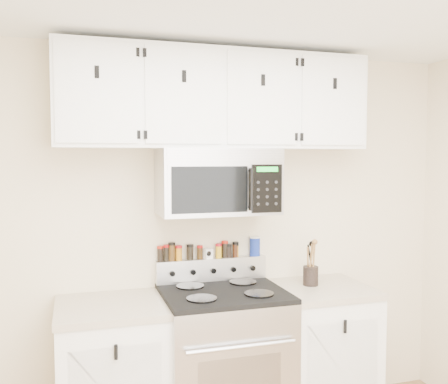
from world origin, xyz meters
The scene contains 20 objects.
back_wall centered at (0.00, 1.75, 1.25)m, with size 3.50×0.01×2.50m, color beige.
range centered at (0.00, 1.43, 0.49)m, with size 0.76×0.65×1.10m.
base_cabinet_left centered at (-0.69, 1.45, 0.46)m, with size 0.64×0.62×0.92m.
base_cabinet_right centered at (0.69, 1.45, 0.46)m, with size 0.64×0.62×0.92m.
microwave centered at (0.00, 1.55, 1.63)m, with size 0.76×0.44×0.42m.
upper_cabinets centered at (0.00, 1.58, 2.15)m, with size 2.00×0.35×0.62m.
utensil_crock centered at (0.64, 1.49, 1.00)m, with size 0.10×0.10×0.30m.
kitchen_timer centered at (-0.03, 1.71, 1.13)m, with size 0.06×0.05×0.07m, color white.
salt_canister centered at (0.31, 1.71, 1.17)m, with size 0.07×0.07×0.13m.
spice_jar_0 centered at (-0.35, 1.71, 1.15)m, with size 0.04×0.04×0.10m.
spice_jar_1 centered at (-0.31, 1.71, 1.15)m, with size 0.04×0.04×0.11m.
spice_jar_2 centered at (-0.27, 1.71, 1.16)m, with size 0.05×0.05×0.12m.
spice_jar_3 centered at (-0.23, 1.71, 1.15)m, with size 0.05×0.05×0.10m.
spice_jar_4 centered at (-0.15, 1.71, 1.15)m, with size 0.05×0.05×0.10m.
spice_jar_5 centered at (-0.08, 1.71, 1.15)m, with size 0.04×0.04×0.09m.
spice_jar_6 centered at (0.05, 1.71, 1.15)m, with size 0.04×0.04×0.10m.
spice_jar_7 centered at (0.10, 1.71, 1.16)m, with size 0.04×0.04×0.11m.
spice_jar_8 centered at (0.12, 1.71, 1.15)m, with size 0.05×0.05×0.09m.
spice_jar_9 centered at (0.17, 1.71, 1.15)m, with size 0.04×0.04×0.10m.
spice_jar_10 centered at (0.17, 1.71, 1.15)m, with size 0.04×0.04×0.09m.
Camera 1 is at (-0.90, -1.51, 1.78)m, focal length 40.00 mm.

